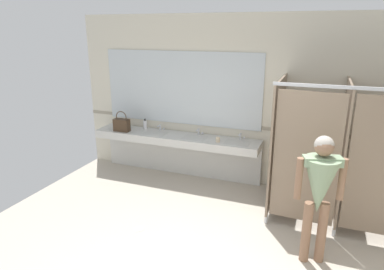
{
  "coord_description": "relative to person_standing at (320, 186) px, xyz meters",
  "views": [
    {
      "loc": [
        0.96,
        -3.03,
        2.69
      ],
      "look_at": [
        -0.72,
        1.35,
        1.24
      ],
      "focal_mm": 32.09,
      "sensor_mm": 36.0,
      "label": 1
    }
  ],
  "objects": [
    {
      "name": "bathroom_stalls",
      "position": [
        0.26,
        1.07,
        0.08
      ],
      "size": [
        1.89,
        1.32,
        2.05
      ],
      "color": "#84705B",
      "rests_on": "ground_plane"
    },
    {
      "name": "floor_drain_cover",
      "position": [
        -2.3,
        -0.16,
        -0.99
      ],
      "size": [
        0.14,
        0.14,
        0.01
      ],
      "primitive_type": "cylinder",
      "color": "#B7BABF",
      "rests_on": "ground_plane"
    },
    {
      "name": "mirror_panel",
      "position": [
        -2.51,
        1.92,
        0.66
      ],
      "size": [
        3.01,
        0.02,
        1.33
      ],
      "primitive_type": "cube",
      "color": "silver",
      "rests_on": "wall_back"
    },
    {
      "name": "paper_cup",
      "position": [
        -1.67,
        1.53,
        -0.11
      ],
      "size": [
        0.07,
        0.07,
        0.09
      ],
      "primitive_type": "cylinder",
      "color": "beige",
      "rests_on": "vanity_counter"
    },
    {
      "name": "wall_back",
      "position": [
        -1.04,
        1.99,
        0.48
      ],
      "size": [
        6.91,
        0.12,
        2.95
      ],
      "primitive_type": "cube",
      "color": "beige",
      "rests_on": "ground_plane"
    },
    {
      "name": "wall_back_tile_band",
      "position": [
        -1.04,
        1.93,
        0.06
      ],
      "size": [
        6.91,
        0.01,
        0.06
      ],
      "primitive_type": "cube",
      "color": "#9E937F",
      "rests_on": "wall_back"
    },
    {
      "name": "vanity_counter",
      "position": [
        -2.51,
        1.72,
        -0.37
      ],
      "size": [
        3.11,
        0.55,
        0.96
      ],
      "color": "silver",
      "rests_on": "ground_plane"
    },
    {
      "name": "handbag",
      "position": [
        -3.54,
        1.5,
        -0.02
      ],
      "size": [
        0.3,
        0.14,
        0.39
      ],
      "color": "#3F2D1E",
      "rests_on": "vanity_counter"
    },
    {
      "name": "soap_dispenser",
      "position": [
        -3.21,
        1.8,
        -0.06
      ],
      "size": [
        0.07,
        0.07,
        0.2
      ],
      "color": "white",
      "rests_on": "vanity_counter"
    },
    {
      "name": "person_standing",
      "position": [
        0.0,
        0.0,
        0.0
      ],
      "size": [
        0.54,
        0.5,
        1.58
      ],
      "color": "#8C664C",
      "rests_on": "ground_plane"
    }
  ]
}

